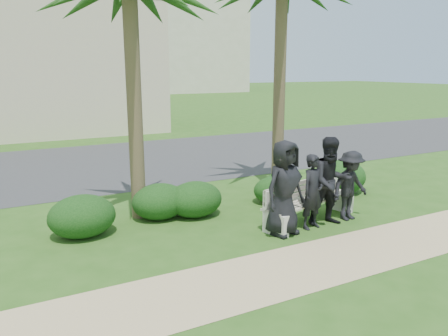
{
  "coord_description": "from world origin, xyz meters",
  "views": [
    {
      "loc": [
        -5.05,
        -7.22,
        3.27
      ],
      "look_at": [
        -0.73,
        1.0,
        1.14
      ],
      "focal_mm": 35.0,
      "sensor_mm": 36.0,
      "label": 1
    }
  ],
  "objects_px": {
    "park_bench": "(310,204)",
    "man_c": "(331,182)",
    "man_a": "(284,188)",
    "man_d": "(350,186)",
    "man_b": "(313,192)"
  },
  "relations": [
    {
      "from": "man_b",
      "to": "man_c",
      "type": "distance_m",
      "value": 0.5
    },
    {
      "from": "man_a",
      "to": "man_b",
      "type": "xyz_separation_m",
      "value": [
        0.72,
        -0.0,
        -0.17
      ]
    },
    {
      "from": "park_bench",
      "to": "man_a",
      "type": "distance_m",
      "value": 1.16
    },
    {
      "from": "park_bench",
      "to": "man_c",
      "type": "distance_m",
      "value": 0.7
    },
    {
      "from": "man_d",
      "to": "man_a",
      "type": "bearing_deg",
      "value": 175.78
    },
    {
      "from": "man_b",
      "to": "man_c",
      "type": "bearing_deg",
      "value": -8.69
    },
    {
      "from": "park_bench",
      "to": "man_c",
      "type": "height_order",
      "value": "man_c"
    },
    {
      "from": "park_bench",
      "to": "man_c",
      "type": "bearing_deg",
      "value": -69.41
    },
    {
      "from": "man_b",
      "to": "man_c",
      "type": "height_order",
      "value": "man_c"
    },
    {
      "from": "park_bench",
      "to": "man_b",
      "type": "height_order",
      "value": "man_b"
    },
    {
      "from": "man_a",
      "to": "man_d",
      "type": "distance_m",
      "value": 1.79
    },
    {
      "from": "man_a",
      "to": "man_c",
      "type": "distance_m",
      "value": 1.19
    },
    {
      "from": "man_a",
      "to": "man_d",
      "type": "bearing_deg",
      "value": -9.97
    },
    {
      "from": "man_a",
      "to": "man_c",
      "type": "height_order",
      "value": "man_a"
    },
    {
      "from": "park_bench",
      "to": "man_b",
      "type": "xyz_separation_m",
      "value": [
        -0.23,
        -0.35,
        0.4
      ]
    }
  ]
}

